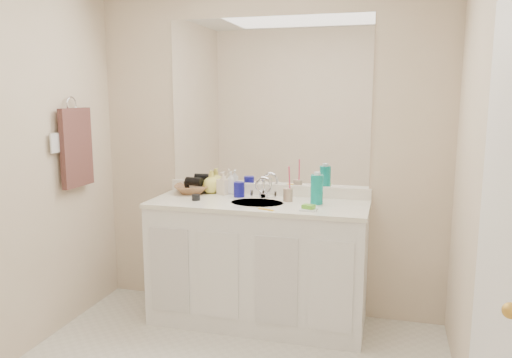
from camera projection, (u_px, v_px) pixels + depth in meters
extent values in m
cube|color=beige|center=(268.00, 152.00, 3.67)|extent=(2.60, 0.02, 2.40)
cube|color=beige|center=(8.00, 271.00, 1.20)|extent=(2.60, 0.02, 2.40)
cube|color=beige|center=(492.00, 195.00, 2.10)|extent=(0.02, 2.60, 2.40)
cube|color=white|center=(258.00, 264.00, 3.54)|extent=(1.50, 0.55, 0.85)
cube|color=white|center=(258.00, 204.00, 3.47)|extent=(1.52, 0.57, 0.03)
cube|color=white|center=(267.00, 189.00, 3.71)|extent=(1.52, 0.03, 0.08)
cylinder|color=silver|center=(257.00, 204.00, 3.45)|extent=(0.37, 0.37, 0.02)
cylinder|color=silver|center=(264.00, 190.00, 3.61)|extent=(0.02, 0.02, 0.11)
cube|color=white|center=(268.00, 102.00, 3.61)|extent=(1.48, 0.01, 1.20)
cylinder|color=navy|center=(239.00, 189.00, 3.63)|extent=(0.09, 0.09, 0.11)
cylinder|color=tan|center=(288.00, 195.00, 3.48)|extent=(0.09, 0.09, 0.09)
cylinder|color=#E23B5F|center=(289.00, 180.00, 3.46)|extent=(0.02, 0.04, 0.20)
cylinder|color=#0C9688|center=(317.00, 189.00, 3.39)|extent=(0.11, 0.11, 0.20)
cube|color=white|center=(309.00, 209.00, 3.21)|extent=(0.11, 0.09, 0.01)
cube|color=#62BA2D|center=(309.00, 207.00, 3.21)|extent=(0.09, 0.07, 0.03)
cube|color=yellow|center=(266.00, 209.00, 3.23)|extent=(0.11, 0.06, 0.00)
cylinder|color=black|center=(196.00, 197.00, 3.52)|extent=(0.08, 0.08, 0.04)
imported|color=white|center=(231.00, 183.00, 3.73)|extent=(0.07, 0.07, 0.17)
imported|color=#F0DEC4|center=(223.00, 183.00, 3.72)|extent=(0.10, 0.10, 0.17)
imported|color=#ECE35B|center=(211.00, 182.00, 3.76)|extent=(0.16, 0.16, 0.17)
imported|color=brown|center=(192.00, 189.00, 3.77)|extent=(0.33, 0.33, 0.06)
cylinder|color=black|center=(194.00, 181.00, 3.76)|extent=(0.14, 0.08, 0.06)
torus|color=silver|center=(71.00, 104.00, 3.44)|extent=(0.01, 0.11, 0.11)
cube|color=#3A211F|center=(76.00, 148.00, 3.49)|extent=(0.04, 0.32, 0.55)
cube|color=white|center=(55.00, 143.00, 3.30)|extent=(0.01, 0.08, 0.13)
cube|color=white|center=(500.00, 263.00, 1.85)|extent=(0.02, 0.82, 2.00)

